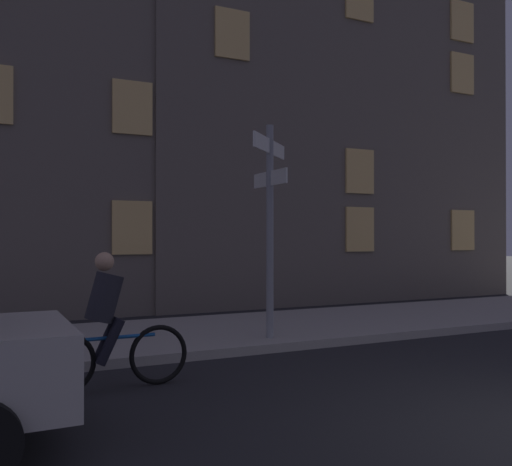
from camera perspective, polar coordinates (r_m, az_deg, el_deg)
sidewalk_kerb at (r=10.74m, az=1.65°, el=-9.61°), size 40.00×3.46×0.14m
signpost at (r=9.23m, az=1.41°, el=2.23°), size 1.14×1.14×3.48m
cyclist at (r=6.85m, az=-14.68°, el=-9.10°), size 1.82×0.33×1.61m
building_right_block at (r=20.20m, az=1.86°, el=12.20°), size 11.27×9.97×12.41m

